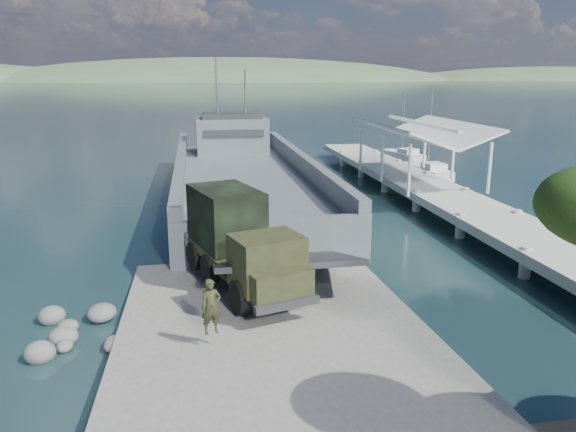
% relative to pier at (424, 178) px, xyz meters
% --- Properties ---
extents(ground, '(1400.00, 1400.00, 0.00)m').
position_rel_pier_xyz_m(ground, '(-13.00, -18.77, -1.60)').
color(ground, '#153434').
rests_on(ground, ground).
extents(boat_ramp, '(10.00, 18.00, 0.50)m').
position_rel_pier_xyz_m(boat_ramp, '(-13.00, -19.77, -1.35)').
color(boat_ramp, slate).
rests_on(boat_ramp, ground).
extents(shoreline_rocks, '(3.20, 5.60, 0.90)m').
position_rel_pier_xyz_m(shoreline_rocks, '(-19.20, -18.27, -1.60)').
color(shoreline_rocks, '#5B5B58').
rests_on(shoreline_rocks, ground).
extents(distant_headlands, '(1000.00, 240.00, 48.00)m').
position_rel_pier_xyz_m(distant_headlands, '(37.00, 541.23, -1.60)').
color(distant_headlands, '#425C3A').
rests_on(distant_headlands, ground).
extents(pier, '(6.40, 44.00, 6.10)m').
position_rel_pier_xyz_m(pier, '(0.00, 0.00, 0.00)').
color(pier, '#B4B6AB').
rests_on(pier, ground).
extents(landing_craft, '(9.06, 35.50, 10.53)m').
position_rel_pier_xyz_m(landing_craft, '(-12.01, 3.03, -0.74)').
color(landing_craft, '#505A5F').
rests_on(landing_craft, ground).
extents(military_truck, '(4.42, 7.93, 3.53)m').
position_rel_pier_xyz_m(military_truck, '(-13.75, -14.64, 0.66)').
color(military_truck, black).
rests_on(military_truck, boat_ramp).
extents(soldier, '(0.72, 0.57, 1.71)m').
position_rel_pier_xyz_m(soldier, '(-15.00, -19.65, -0.25)').
color(soldier, black).
rests_on(soldier, boat_ramp).
extents(sailboat_near, '(2.10, 6.17, 7.41)m').
position_rel_pier_xyz_m(sailboat_near, '(4.13, 8.72, -1.20)').
color(sailboat_near, silver).
rests_on(sailboat_near, ground).
extents(sailboat_far, '(3.08, 5.96, 6.97)m').
position_rel_pier_xyz_m(sailboat_far, '(5.37, 18.00, -1.23)').
color(sailboat_far, silver).
rests_on(sailboat_far, ground).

